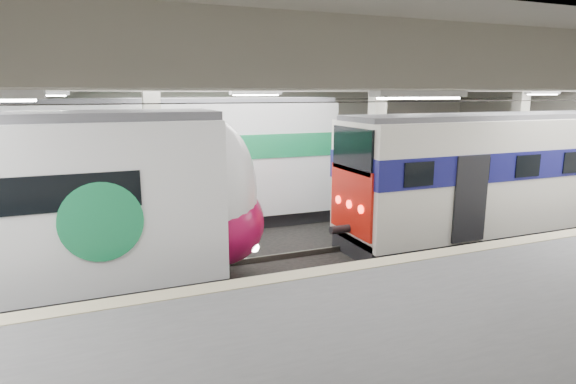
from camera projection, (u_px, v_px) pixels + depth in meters
name	position (u px, v px, depth m)	size (l,w,h in m)	color
station_hall	(306.00, 165.00, 11.63)	(36.00, 24.00, 5.75)	black
older_rer	(513.00, 173.00, 16.61)	(12.91, 2.85, 4.28)	silver
far_train	(128.00, 165.00, 17.01)	(15.13, 3.33, 4.77)	white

